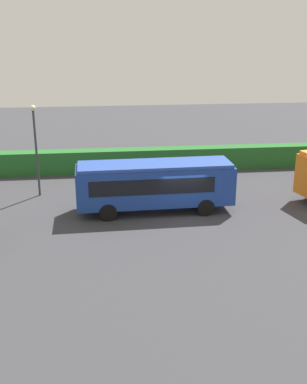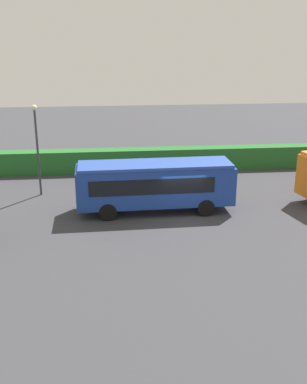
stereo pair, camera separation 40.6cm
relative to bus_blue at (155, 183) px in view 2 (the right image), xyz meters
The scene contains 4 objects.
ground_plane 2.44m from the bus_blue, 28.92° to the right, with size 84.24×84.24×0.00m, color #38383D.
bus_blue is the anchor object (origin of this frame).
hedge_row 8.74m from the bus_blue, 79.99° to the left, with size 54.12×1.25×1.69m, color #246428.
lamppost 8.23m from the bus_blue, 152.90° to the left, with size 0.36×0.36×5.85m.
Camera 2 is at (-4.18, -25.11, 10.21)m, focal length 43.98 mm.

